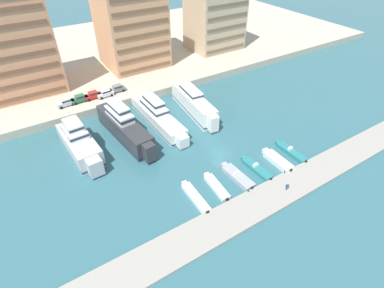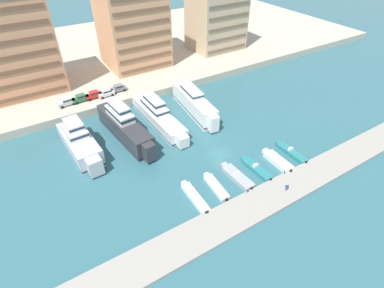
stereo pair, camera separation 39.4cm
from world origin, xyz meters
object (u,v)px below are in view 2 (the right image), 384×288
(motorboat_teal_center_right, at_px, (291,152))
(pedestrian_near_edge, at_px, (287,187))
(car_green_left, at_px, (81,98))
(yacht_white_center_left, at_px, (194,103))
(motorboat_teal_center_left, at_px, (256,169))
(car_silver_far_left, at_px, (67,102))
(car_white_center_left, at_px, (106,93))
(yacht_silver_far_left, at_px, (80,143))
(yacht_charcoal_left, at_px, (125,126))
(motorboat_white_far_left, at_px, (195,197))
(motorboat_grey_mid_left, at_px, (237,176))
(motorboat_white_center, at_px, (277,161))
(car_grey_center, at_px, (118,88))
(yacht_white_mid_left, at_px, (158,115))
(car_red_mid_left, at_px, (94,95))
(motorboat_white_left, at_px, (216,187))

(motorboat_teal_center_right, relative_size, pedestrian_near_edge, 5.13)
(car_green_left, bearing_deg, yacht_white_center_left, -35.48)
(motorboat_teal_center_left, bearing_deg, motorboat_teal_center_right, -0.38)
(car_silver_far_left, distance_m, car_white_center_left, 9.54)
(yacht_silver_far_left, xyz_separation_m, motorboat_teal_center_right, (35.70, -22.71, -2.08))
(yacht_charcoal_left, xyz_separation_m, motorboat_white_far_left, (3.21, -22.90, -2.40))
(motorboat_grey_mid_left, relative_size, motorboat_white_center, 1.08)
(yacht_white_center_left, bearing_deg, car_grey_center, 128.62)
(motorboat_grey_mid_left, bearing_deg, yacht_white_center_left, 76.62)
(yacht_silver_far_left, height_order, car_green_left, yacht_silver_far_left)
(yacht_white_mid_left, relative_size, motorboat_grey_mid_left, 2.78)
(motorboat_grey_mid_left, distance_m, car_green_left, 43.38)
(yacht_white_mid_left, xyz_separation_m, car_silver_far_left, (-16.48, 15.54, 0.90))
(yacht_white_mid_left, distance_m, car_green_left, 20.43)
(yacht_silver_far_left, relative_size, car_red_mid_left, 4.16)
(motorboat_white_far_left, height_order, motorboat_teal_center_right, motorboat_teal_center_right)
(motorboat_teal_center_left, distance_m, motorboat_teal_center_right, 9.18)
(yacht_silver_far_left, bearing_deg, car_red_mid_left, 64.51)
(car_green_left, bearing_deg, car_red_mid_left, -1.15)
(motorboat_white_left, bearing_deg, yacht_silver_far_left, 127.63)
(motorboat_teal_center_left, bearing_deg, motorboat_white_center, -6.60)
(motorboat_teal_center_right, bearing_deg, motorboat_teal_center_left, 179.62)
(car_silver_far_left, height_order, pedestrian_near_edge, car_silver_far_left)
(yacht_charcoal_left, relative_size, pedestrian_near_edge, 13.72)
(motorboat_teal_center_right, height_order, car_grey_center, car_grey_center)
(yacht_silver_far_left, xyz_separation_m, car_green_left, (5.00, 17.36, 0.40))
(motorboat_white_left, distance_m, car_white_center_left, 39.67)
(yacht_silver_far_left, distance_m, pedestrian_near_edge, 40.19)
(yacht_silver_far_left, height_order, motorboat_teal_center_right, yacht_silver_far_left)
(motorboat_teal_center_left, distance_m, car_grey_center, 41.96)
(car_white_center_left, bearing_deg, car_grey_center, 13.86)
(yacht_silver_far_left, xyz_separation_m, car_red_mid_left, (8.24, 17.29, 0.40))
(car_red_mid_left, bearing_deg, car_green_left, 178.85)
(car_silver_far_left, bearing_deg, car_grey_center, 1.07)
(yacht_white_center_left, bearing_deg, motorboat_teal_center_left, -92.78)
(motorboat_teal_center_right, distance_m, car_red_mid_left, 48.58)
(yacht_white_center_left, relative_size, motorboat_white_far_left, 2.45)
(car_white_center_left, height_order, pedestrian_near_edge, car_white_center_left)
(motorboat_white_left, height_order, car_white_center_left, car_white_center_left)
(motorboat_white_left, relative_size, car_green_left, 1.77)
(motorboat_teal_center_left, bearing_deg, yacht_white_mid_left, 108.99)
(motorboat_grey_mid_left, bearing_deg, motorboat_teal_center_right, -1.09)
(motorboat_white_left, height_order, motorboat_white_center, motorboat_white_left)
(yacht_white_mid_left, xyz_separation_m, motorboat_grey_mid_left, (3.92, -24.17, -1.58))
(yacht_white_mid_left, relative_size, car_green_left, 5.37)
(motorboat_white_center, bearing_deg, motorboat_white_left, 176.90)
(car_silver_far_left, bearing_deg, yacht_charcoal_left, -64.85)
(motorboat_teal_center_left, height_order, car_red_mid_left, car_red_mid_left)
(yacht_white_center_left, relative_size, motorboat_grey_mid_left, 2.47)
(car_white_center_left, distance_m, pedestrian_near_edge, 49.02)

